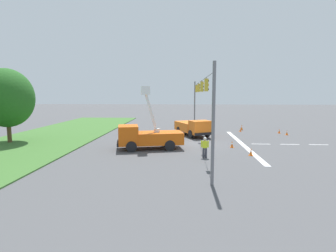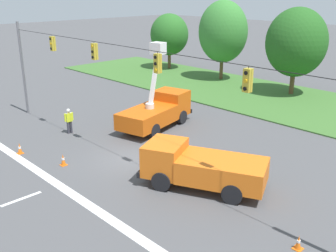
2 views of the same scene
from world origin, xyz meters
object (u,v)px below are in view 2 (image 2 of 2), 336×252
(traffic_cone_foreground_left, at_px, (20,148))
(utility_truck_bucket_lift, at_px, (157,109))
(tree_far_west, at_px, (169,35))
(utility_truck_support_near, at_px, (200,166))
(traffic_cone_lane_edge_b, at_px, (298,243))
(tree_centre, at_px, (296,42))
(road_worker, at_px, (69,119))
(traffic_cone_near_bucket, at_px, (63,160))
(tree_west, at_px, (223,32))

(traffic_cone_foreground_left, bearing_deg, utility_truck_bucket_lift, 76.79)
(tree_far_west, distance_m, utility_truck_support_near, 31.37)
(traffic_cone_foreground_left, relative_size, traffic_cone_lane_edge_b, 1.12)
(tree_far_west, distance_m, traffic_cone_foreground_left, 28.76)
(tree_far_west, height_order, tree_centre, tree_centre)
(utility_truck_bucket_lift, xyz_separation_m, road_worker, (-3.26, -5.30, -0.31))
(utility_truck_bucket_lift, height_order, road_worker, utility_truck_bucket_lift)
(utility_truck_support_near, xyz_separation_m, road_worker, (-11.48, -0.59, -0.12))
(traffic_cone_near_bucket, xyz_separation_m, traffic_cone_lane_edge_b, (13.12, 2.53, -0.05))
(tree_far_west, distance_m, tree_centre, 17.21)
(utility_truck_support_near, relative_size, traffic_cone_near_bucket, 9.63)
(tree_west, height_order, road_worker, tree_west)
(tree_far_west, xyz_separation_m, traffic_cone_near_bucket, (16.28, -24.37, -3.90))
(traffic_cone_lane_edge_b, bearing_deg, utility_truck_bucket_lift, 157.76)
(tree_centre, xyz_separation_m, traffic_cone_near_bucket, (-0.91, -23.76, -4.55))
(tree_far_west, height_order, utility_truck_bucket_lift, tree_far_west)
(tree_west, distance_m, road_worker, 21.74)
(traffic_cone_foreground_left, xyz_separation_m, traffic_cone_near_bucket, (3.35, 1.02, 0.01))
(tree_west, xyz_separation_m, traffic_cone_near_bucket, (7.85, -24.12, -4.86))
(tree_centre, height_order, road_worker, tree_centre)
(tree_far_west, height_order, traffic_cone_foreground_left, tree_far_west)
(tree_centre, height_order, traffic_cone_foreground_left, tree_centre)
(tree_centre, height_order, utility_truck_support_near, tree_centre)
(tree_centre, distance_m, traffic_cone_foreground_left, 25.55)
(tree_far_west, height_order, utility_truck_support_near, tree_far_west)
(utility_truck_support_near, bearing_deg, tree_far_west, 138.43)
(tree_far_west, xyz_separation_m, utility_truck_bucket_lift, (15.13, -16.00, -2.92))
(road_worker, bearing_deg, traffic_cone_near_bucket, -34.82)
(utility_truck_support_near, distance_m, traffic_cone_foreground_left, 11.46)
(utility_truck_bucket_lift, xyz_separation_m, utility_truck_support_near, (8.22, -4.71, -0.19))
(traffic_cone_near_bucket, bearing_deg, road_worker, 145.18)
(tree_far_west, distance_m, traffic_cone_near_bucket, 29.57)
(road_worker, xyz_separation_m, traffic_cone_lane_edge_b, (17.53, -0.53, -0.71))
(road_worker, relative_size, traffic_cone_near_bucket, 2.56)
(tree_centre, xyz_separation_m, utility_truck_support_near, (6.17, -20.10, -3.77))
(tree_west, height_order, traffic_cone_lane_edge_b, tree_west)
(utility_truck_support_near, height_order, traffic_cone_lane_edge_b, utility_truck_support_near)
(traffic_cone_foreground_left, bearing_deg, tree_west, 100.14)
(traffic_cone_lane_edge_b, bearing_deg, tree_far_west, 143.40)
(tree_west, relative_size, utility_truck_bucket_lift, 1.26)
(traffic_cone_foreground_left, xyz_separation_m, traffic_cone_lane_edge_b, (16.48, 3.56, -0.04))
(utility_truck_bucket_lift, relative_size, utility_truck_support_near, 1.01)
(tree_centre, bearing_deg, traffic_cone_foreground_left, -99.76)
(road_worker, xyz_separation_m, traffic_cone_near_bucket, (4.41, -3.07, -0.66))
(tree_west, distance_m, traffic_cone_lane_edge_b, 30.49)
(tree_far_west, distance_m, utility_truck_bucket_lift, 22.22)
(tree_far_west, bearing_deg, traffic_cone_foreground_left, -63.02)
(tree_far_west, relative_size, utility_truck_support_near, 1.02)
(traffic_cone_near_bucket, bearing_deg, tree_centre, 87.81)
(traffic_cone_foreground_left, bearing_deg, tree_centre, 80.24)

